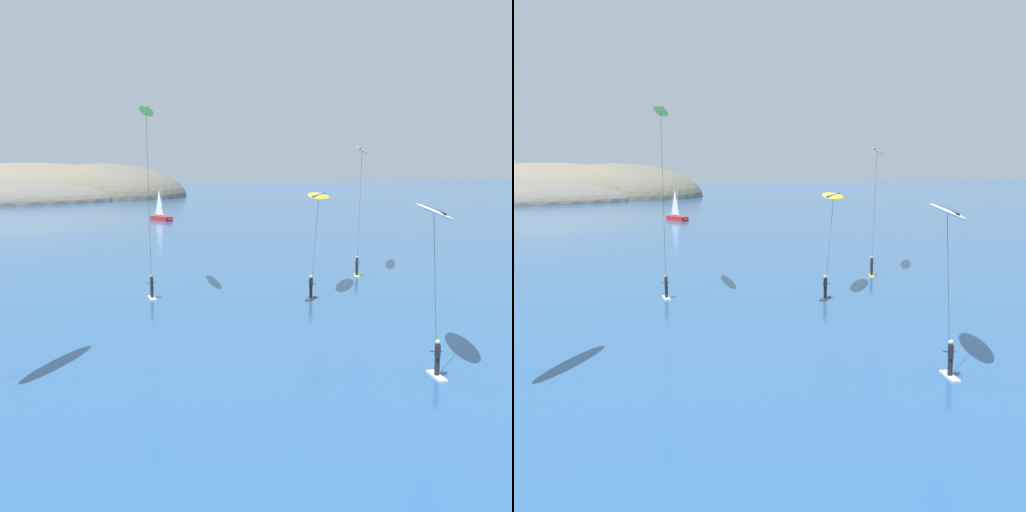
% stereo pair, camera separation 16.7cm
% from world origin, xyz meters
% --- Properties ---
extents(sailboat_far, '(2.94, 5.89, 5.70)m').
position_xyz_m(sailboat_far, '(18.22, 98.51, 0.64)').
color(sailboat_far, '#B22323').
rests_on(sailboat_far, ground).
extents(kitesurfer_yellow, '(4.64, 5.86, 7.40)m').
position_xyz_m(kitesurfer_yellow, '(15.62, 35.03, 6.61)').
color(kitesurfer_yellow, '#2D2D33').
rests_on(kitesurfer_yellow, ground).
extents(kitesurfer_lime, '(1.99, 6.38, 13.46)m').
position_xyz_m(kitesurfer_lime, '(3.91, 38.85, 12.07)').
color(kitesurfer_lime, silver).
rests_on(kitesurfer_lime, ground).
extents(kitesurfer_white, '(3.92, 5.70, 7.62)m').
position_xyz_m(kitesurfer_white, '(13.00, 17.72, 6.78)').
color(kitesurfer_white, silver).
rests_on(kitesurfer_white, ground).
extents(kitesurfer_pink, '(4.38, 6.10, 10.98)m').
position_xyz_m(kitesurfer_pink, '(23.32, 42.21, 9.80)').
color(kitesurfer_pink, yellow).
rests_on(kitesurfer_pink, ground).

